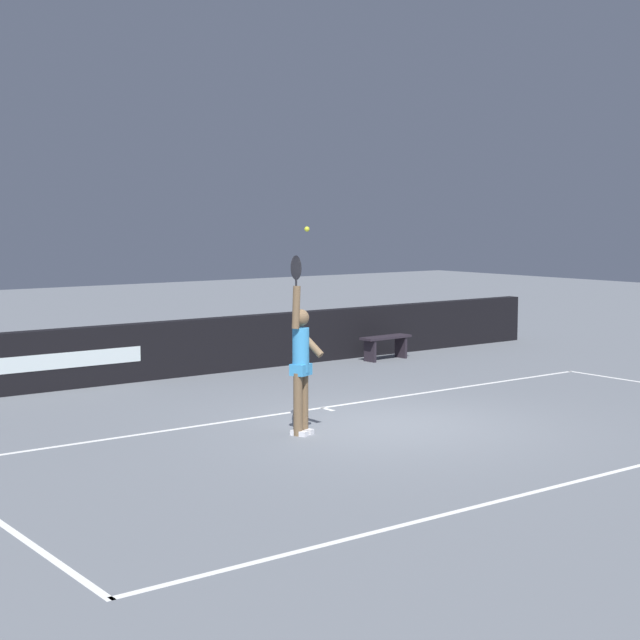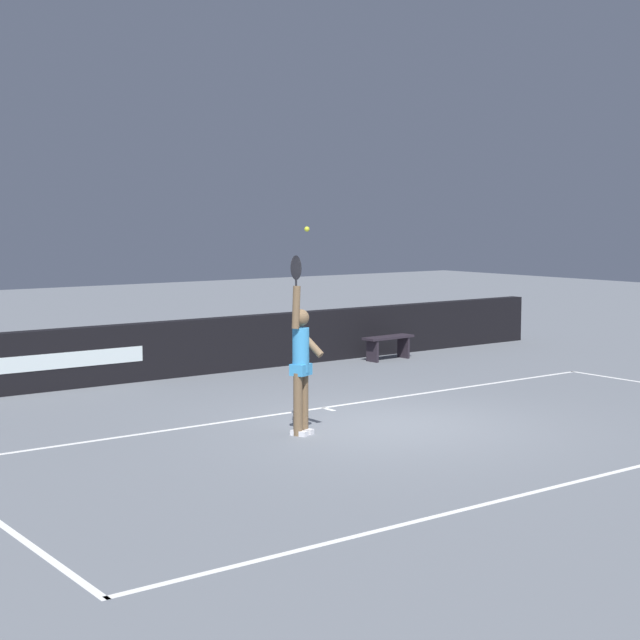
{
  "view_description": "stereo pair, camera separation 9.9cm",
  "coord_description": "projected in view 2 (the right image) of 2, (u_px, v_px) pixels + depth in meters",
  "views": [
    {
      "loc": [
        -9.47,
        -10.76,
        3.04
      ],
      "look_at": [
        -1.21,
        0.09,
        1.62
      ],
      "focal_mm": 55.77,
      "sensor_mm": 36.0,
      "label": 1
    },
    {
      "loc": [
        -9.39,
        -10.82,
        3.04
      ],
      "look_at": [
        -1.21,
        0.09,
        1.62
      ],
      "focal_mm": 55.77,
      "sensor_mm": 36.0,
      "label": 2
    }
  ],
  "objects": [
    {
      "name": "tennis_player",
      "position": [
        301.0,
        360.0,
        13.79
      ],
      "size": [
        0.53,
        0.47,
        2.53
      ],
      "color": "brown",
      "rests_on": "ground"
    },
    {
      "name": "courtside_bench_near",
      "position": [
        388.0,
        342.0,
        21.1
      ],
      "size": [
        1.23,
        0.44,
        0.51
      ],
      "color": "#272029",
      "rests_on": "ground"
    },
    {
      "name": "ground_plane",
      "position": [
        390.0,
        425.0,
        14.53
      ],
      "size": [
        60.0,
        60.0,
        0.0
      ],
      "primitive_type": "plane",
      "color": "slate"
    },
    {
      "name": "court_lines",
      "position": [
        437.0,
        437.0,
        13.74
      ],
      "size": [
        12.45,
        5.38,
        0.0
      ],
      "color": "white",
      "rests_on": "ground"
    },
    {
      "name": "tennis_ball",
      "position": [
        307.0,
        229.0,
        13.54
      ],
      "size": [
        0.07,
        0.07,
        0.07
      ],
      "color": "yellow"
    },
    {
      "name": "back_wall",
      "position": [
        193.0,
        347.0,
        19.08
      ],
      "size": [
        18.3,
        0.3,
        1.07
      ],
      "color": "black",
      "rests_on": "ground"
    }
  ]
}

